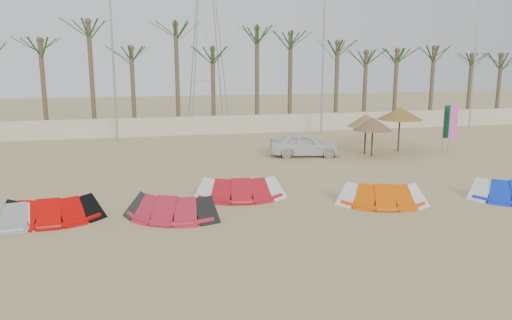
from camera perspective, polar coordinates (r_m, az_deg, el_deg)
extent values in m
plane|color=tan|center=(14.93, 5.27, -9.42)|extent=(120.00, 120.00, 0.00)
cube|color=beige|center=(35.80, -5.80, 3.98)|extent=(60.00, 0.30, 1.30)
cylinder|color=brown|center=(36.78, -12.44, 8.04)|extent=(0.32, 0.32, 6.50)
ellipsoid|color=#194719|center=(36.74, -12.66, 13.10)|extent=(4.00, 4.00, 2.40)
cylinder|color=brown|center=(38.23, 2.88, 8.41)|extent=(0.32, 0.32, 6.50)
ellipsoid|color=#194719|center=(38.19, 2.93, 13.29)|extent=(4.00, 4.00, 2.40)
cylinder|color=brown|center=(42.08, 16.24, 8.26)|extent=(0.32, 0.32, 6.50)
ellipsoid|color=#194719|center=(42.04, 16.49, 12.68)|extent=(4.00, 4.00, 2.40)
cylinder|color=brown|center=(46.49, 24.96, 7.92)|extent=(0.32, 0.32, 6.50)
ellipsoid|color=#194719|center=(46.46, 25.31, 11.91)|extent=(4.00, 4.00, 2.40)
cylinder|color=#A5A8AD|center=(33.25, -16.03, 11.40)|extent=(0.14, 0.14, 11.00)
cylinder|color=#A5A8AD|center=(35.47, 7.67, 11.72)|extent=(0.14, 0.14, 11.00)
cylinder|color=#A5A8AD|center=(41.24, 23.77, 10.83)|extent=(0.14, 0.14, 11.00)
cube|color=beige|center=(17.97, -22.99, -5.82)|extent=(0.82, 1.20, 0.40)
cylinder|color=#C60704|center=(17.95, -22.39, -6.29)|extent=(3.00, 0.43, 0.20)
cube|color=black|center=(18.28, -26.56, -5.85)|extent=(0.68, 1.14, 0.40)
cube|color=black|center=(17.82, -18.09, -5.60)|extent=(0.68, 1.14, 0.40)
cylinder|color=#B21C31|center=(17.17, -9.76, -6.36)|extent=(2.74, 1.48, 0.20)
cube|color=black|center=(17.21, -14.24, -5.99)|extent=(1.02, 1.25, 0.40)
cube|color=black|center=(17.33, -5.39, -5.55)|extent=(1.02, 1.25, 0.40)
cylinder|color=red|center=(19.32, -1.81, -4.16)|extent=(3.10, 0.58, 0.20)
cube|color=white|center=(19.17, -5.97, -3.89)|extent=(0.73, 1.17, 0.40)
cube|color=white|center=(19.68, 2.12, -3.42)|extent=(0.73, 1.17, 0.40)
cylinder|color=#E65404|center=(19.01, 14.24, -4.79)|extent=(2.82, 1.03, 0.20)
cube|color=white|center=(18.51, 10.53, -4.58)|extent=(0.90, 1.23, 0.40)
cube|color=white|center=(19.67, 17.50, -3.97)|extent=(0.90, 1.23, 0.40)
cube|color=white|center=(20.65, 24.53, -3.76)|extent=(0.95, 1.24, 0.40)
cylinder|color=#4C331E|center=(28.85, 12.39, 2.82)|extent=(0.10, 0.10, 2.17)
cone|color=olive|center=(28.74, 12.46, 4.46)|extent=(2.12, 2.12, 0.70)
cylinder|color=#4C331E|center=(28.20, 13.15, 2.48)|extent=(0.10, 0.10, 2.06)
cone|color=#8A6342|center=(28.10, 13.22, 4.05)|extent=(2.16, 2.16, 0.70)
cylinder|color=#4C331E|center=(30.08, 16.04, 3.27)|extent=(0.10, 0.10, 2.47)
cone|color=olive|center=(29.96, 16.15, 5.14)|extent=(2.58, 2.58, 0.70)
cylinder|color=#A5A8AD|center=(29.88, 21.22, 3.39)|extent=(0.04, 0.04, 3.00)
cube|color=#F24FC3|center=(29.96, 21.62, 4.08)|extent=(0.41, 0.13, 1.95)
cylinder|color=#A5A8AD|center=(30.36, 20.60, 3.45)|extent=(0.04, 0.04, 2.89)
cube|color=#0D482B|center=(30.44, 20.99, 4.10)|extent=(0.42, 0.03, 1.88)
imported|color=white|center=(27.71, 5.52, 1.78)|extent=(4.06, 2.23, 1.31)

